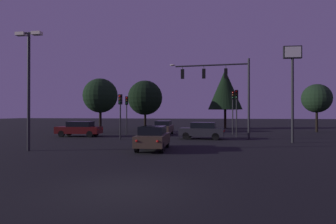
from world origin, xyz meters
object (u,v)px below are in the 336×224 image
object	(u,v)px
traffic_light_corner_left	(236,104)
parking_lot_lamp_post	(29,75)
car_nearside_lane	(153,137)
store_sign_illuminated	(293,73)
traffic_light_corner_right	(127,108)
car_crossing_left	(202,130)
car_crossing_right	(79,129)
traffic_light_far_side	(233,104)
tree_center_horizon	(100,96)
traffic_light_median	(120,107)
car_far_lane	(163,127)
tree_right_cluster	(317,98)
tree_behind_sign	(225,90)
traffic_signal_mast_arm	(222,82)
tree_left_far	(145,98)

from	to	relation	value
traffic_light_corner_left	parking_lot_lamp_post	size ratio (longest dim) A/B	0.62
car_nearside_lane	store_sign_illuminated	bearing A→B (deg)	29.38
traffic_light_corner_left	traffic_light_corner_right	distance (m)	11.42
car_crossing_left	car_crossing_right	distance (m)	12.32
traffic_light_far_side	car_crossing_left	bearing A→B (deg)	-119.70
car_crossing_left	tree_center_horizon	xyz separation A→B (m)	(-12.51, 6.75, 3.69)
traffic_light_corner_left	car_nearside_lane	bearing A→B (deg)	-121.20
traffic_light_median	store_sign_illuminated	world-z (taller)	store_sign_illuminated
store_sign_illuminated	car_far_lane	bearing A→B (deg)	150.72
tree_center_horizon	tree_right_cluster	size ratio (longest dim) A/B	1.11
car_nearside_lane	parking_lot_lamp_post	xyz separation A→B (m)	(-7.63, -1.60, 3.98)
car_crossing_right	tree_behind_sign	world-z (taller)	tree_behind_sign
car_nearside_lane	traffic_signal_mast_arm	bearing A→B (deg)	60.33
car_nearside_lane	car_far_lane	bearing A→B (deg)	96.36
traffic_light_corner_right	traffic_light_corner_left	bearing A→B (deg)	-3.70
car_nearside_lane	traffic_light_corner_right	bearing A→B (deg)	114.98
traffic_light_corner_left	tree_right_cluster	xyz separation A→B (m)	(10.51, 8.57, 0.90)
traffic_light_corner_left	traffic_light_corner_right	world-z (taller)	traffic_light_corner_left
traffic_light_corner_left	traffic_light_median	xyz separation A→B (m)	(-10.49, -4.14, -0.40)
car_far_lane	tree_right_cluster	xyz separation A→B (m)	(18.11, 6.72, 3.38)
car_crossing_right	store_sign_illuminated	size ratio (longest dim) A/B	0.59
parking_lot_lamp_post	tree_center_horizon	world-z (taller)	parking_lot_lamp_post
tree_behind_sign	tree_left_far	world-z (taller)	tree_behind_sign
car_nearside_lane	tree_center_horizon	bearing A→B (deg)	123.22
tree_behind_sign	tree_center_horizon	size ratio (longest dim) A/B	1.36
car_crossing_left	car_far_lane	distance (m)	6.08
car_far_lane	tree_center_horizon	world-z (taller)	tree_center_horizon
traffic_light_corner_left	tree_right_cluster	distance (m)	13.59
traffic_light_median	car_nearside_lane	bearing A→B (deg)	-55.50
store_sign_illuminated	tree_center_horizon	xyz separation A→B (m)	(-19.71, 8.89, -1.10)
traffic_light_median	car_crossing_right	distance (m)	6.05
tree_center_horizon	tree_right_cluster	world-z (taller)	tree_center_horizon
traffic_light_median	traffic_signal_mast_arm	bearing A→B (deg)	13.99
tree_center_horizon	tree_behind_sign	bearing A→B (deg)	34.29
car_crossing_left	tree_left_far	xyz separation A→B (m)	(-8.58, 13.87, 3.80)
traffic_light_median	store_sign_illuminated	bearing A→B (deg)	-1.83
car_crossing_right	store_sign_illuminated	world-z (taller)	store_sign_illuminated
car_nearside_lane	tree_left_far	world-z (taller)	tree_left_far
traffic_signal_mast_arm	parking_lot_lamp_post	xyz separation A→B (m)	(-12.43, -10.02, -0.46)
traffic_light_far_side	car_far_lane	size ratio (longest dim) A/B	1.07
store_sign_illuminated	tree_center_horizon	world-z (taller)	store_sign_illuminated
car_nearside_lane	car_crossing_left	bearing A→B (deg)	69.45
traffic_light_corner_left	car_crossing_left	xyz separation A→B (m)	(-3.30, -2.45, -2.48)
tree_behind_sign	tree_left_far	distance (m)	12.25
parking_lot_lamp_post	car_nearside_lane	bearing A→B (deg)	11.84
car_crossing_right	car_far_lane	distance (m)	8.72
tree_right_cluster	tree_center_horizon	bearing A→B (deg)	-170.78
car_crossing_left	car_far_lane	bearing A→B (deg)	135.02
traffic_signal_mast_arm	parking_lot_lamp_post	bearing A→B (deg)	-141.11
tree_center_horizon	car_nearside_lane	bearing A→B (deg)	-56.78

